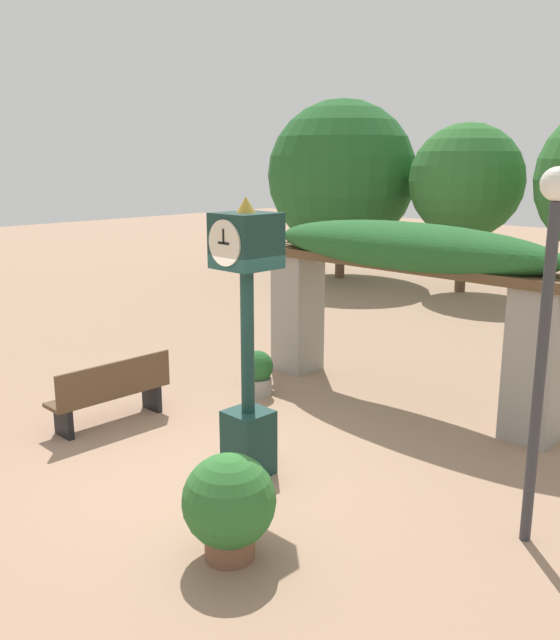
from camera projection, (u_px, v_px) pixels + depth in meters
name	position (u px, v px, depth m)	size (l,w,h in m)	color
ground_plane	(216.00, 474.00, 7.67)	(60.00, 60.00, 0.00)	#9E7A60
pedestal_clock	(247.00, 331.00, 7.30)	(0.58, 0.63, 3.10)	#14332D
pergola	(403.00, 272.00, 9.65)	(5.36, 1.23, 2.62)	gray
potted_plant_near_left	(229.00, 504.00, 5.96)	(0.84, 0.84, 0.97)	brown
potted_plant_near_right	(257.00, 372.00, 10.16)	(0.48, 0.48, 0.69)	gray
park_bench	(111.00, 392.00, 9.03)	(0.42, 1.69, 0.89)	brown
lamp_post	(547.00, 298.00, 5.82)	(0.29, 0.29, 3.42)	#333338
tree_line	(560.00, 184.00, 15.61)	(18.62, 4.87, 5.16)	brown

